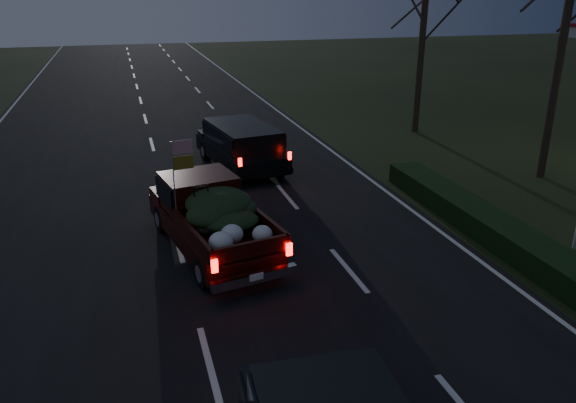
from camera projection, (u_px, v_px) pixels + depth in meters
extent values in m
plane|color=black|center=(209.00, 364.00, 9.66)|extent=(120.00, 120.00, 0.00)
cube|color=black|center=(209.00, 364.00, 9.65)|extent=(14.00, 120.00, 0.02)
cube|color=black|center=(494.00, 229.00, 14.30)|extent=(1.00, 10.00, 0.60)
cylinder|color=black|center=(561.00, 49.00, 17.71)|extent=(0.28, 0.28, 8.50)
cylinder|color=black|center=(421.00, 51.00, 23.99)|extent=(0.28, 0.28, 7.00)
cube|color=black|center=(211.00, 228.00, 13.74)|extent=(2.69, 4.91, 0.51)
cube|color=black|center=(199.00, 191.00, 14.19)|extent=(1.97, 1.78, 0.84)
cube|color=black|center=(198.00, 187.00, 14.15)|extent=(2.04, 1.71, 0.51)
cube|color=black|center=(229.00, 235.00, 12.64)|extent=(2.17, 2.88, 0.06)
ellipsoid|color=black|center=(223.00, 211.00, 12.89)|extent=(1.77, 1.92, 0.56)
cylinder|color=gray|center=(174.00, 181.00, 12.90)|extent=(0.03, 0.03, 1.86)
cube|color=red|center=(182.00, 147.00, 12.73)|extent=(0.48, 0.11, 0.32)
cube|color=gold|center=(183.00, 163.00, 12.87)|extent=(0.48, 0.11, 0.32)
cube|color=black|center=(241.00, 152.00, 19.92)|extent=(2.56, 4.81, 0.57)
cube|color=black|center=(242.00, 136.00, 19.48)|extent=(2.27, 3.56, 0.76)
cube|color=black|center=(242.00, 134.00, 19.45)|extent=(2.35, 3.48, 0.46)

